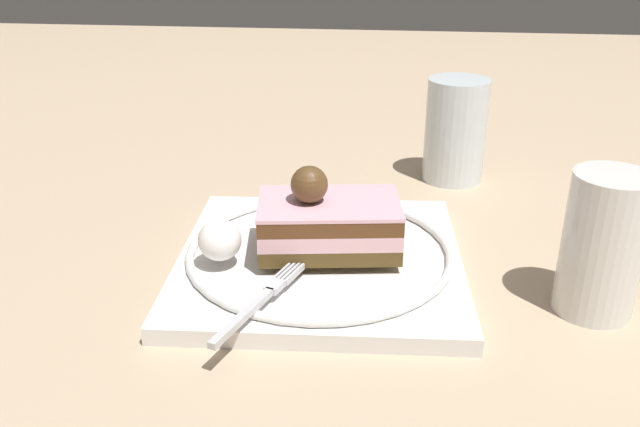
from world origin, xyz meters
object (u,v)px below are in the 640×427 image
object	(u,v)px
cake_slice	(329,222)
drink_glass_near	(601,251)
dessert_plate	(320,258)
fork	(262,299)
whipped_cream_dollop	(220,240)
drink_glass_far	(455,135)

from	to	relation	value
cake_slice	drink_glass_near	world-z (taller)	drink_glass_near
dessert_plate	fork	bearing A→B (deg)	160.55
whipped_cream_dollop	drink_glass_far	distance (m)	0.32
whipped_cream_dollop	drink_glass_near	xyz separation A→B (m)	(-0.01, -0.29, 0.01)
dessert_plate	drink_glass_near	world-z (taller)	drink_glass_near
cake_slice	dessert_plate	bearing A→B (deg)	86.60
dessert_plate	drink_glass_far	bearing A→B (deg)	-29.18
drink_glass_far	whipped_cream_dollop	bearing A→B (deg)	141.41
dessert_plate	drink_glass_far	distance (m)	0.26
drink_glass_near	drink_glass_far	bearing A→B (deg)	18.53
dessert_plate	fork	distance (m)	0.10
dessert_plate	whipped_cream_dollop	world-z (taller)	whipped_cream_dollop
fork	cake_slice	bearing A→B (deg)	-23.43
whipped_cream_dollop	cake_slice	bearing A→B (deg)	-70.79
drink_glass_near	drink_glass_far	xyz separation A→B (m)	(0.26, 0.09, 0.00)
dessert_plate	whipped_cream_dollop	xyz separation A→B (m)	(-0.03, 0.08, 0.03)
whipped_cream_dollop	drink_glass_far	xyz separation A→B (m)	(0.25, -0.20, 0.01)
cake_slice	drink_glass_near	bearing A→B (deg)	-100.69
drink_glass_far	drink_glass_near	bearing A→B (deg)	-161.47
fork	drink_glass_far	distance (m)	0.35
drink_glass_near	dessert_plate	bearing A→B (deg)	79.55
cake_slice	whipped_cream_dollop	distance (m)	0.09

